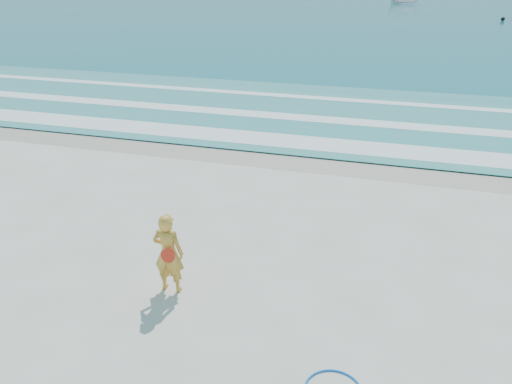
# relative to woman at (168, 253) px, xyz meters

# --- Properties ---
(ground) EXTENTS (400.00, 400.00, 0.00)m
(ground) POSITION_rel_woman_xyz_m (0.81, -1.41, -0.80)
(ground) COLOR silver
(ground) RESTS_ON ground
(wet_sand) EXTENTS (400.00, 2.40, 0.00)m
(wet_sand) POSITION_rel_woman_xyz_m (0.81, 7.59, -0.80)
(wet_sand) COLOR #B2A893
(wet_sand) RESTS_ON ground
(shallow) EXTENTS (400.00, 10.00, 0.01)m
(shallow) POSITION_rel_woman_xyz_m (0.81, 12.59, -0.75)
(shallow) COLOR #59B7AD
(shallow) RESTS_ON ocean
(foam_near) EXTENTS (400.00, 1.40, 0.01)m
(foam_near) POSITION_rel_woman_xyz_m (0.81, 8.89, -0.75)
(foam_near) COLOR white
(foam_near) RESTS_ON shallow
(foam_mid) EXTENTS (400.00, 0.90, 0.01)m
(foam_mid) POSITION_rel_woman_xyz_m (0.81, 11.79, -0.75)
(foam_mid) COLOR white
(foam_mid) RESTS_ON shallow
(foam_far) EXTENTS (400.00, 0.60, 0.01)m
(foam_far) POSITION_rel_woman_xyz_m (0.81, 15.09, -0.75)
(foam_far) COLOR white
(foam_far) RESTS_ON shallow
(buoy) EXTENTS (0.41, 0.41, 0.41)m
(buoy) POSITION_rel_woman_xyz_m (13.39, 52.37, -0.56)
(buoy) COLOR black
(buoy) RESTS_ON ocean
(woman) EXTENTS (0.59, 0.42, 1.60)m
(woman) POSITION_rel_woman_xyz_m (0.00, 0.00, 0.00)
(woman) COLOR gold
(woman) RESTS_ON ground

